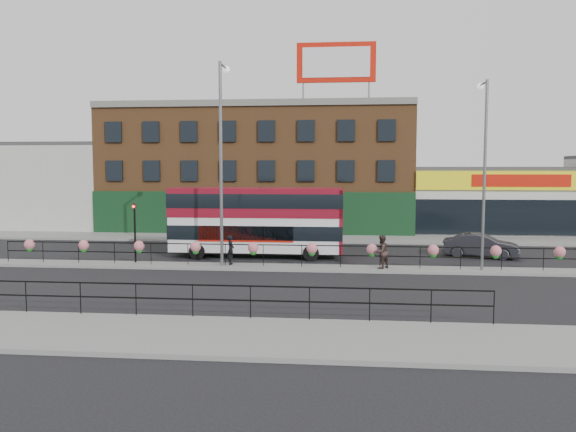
# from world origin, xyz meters

# --- Properties ---
(ground) EXTENTS (120.00, 120.00, 0.00)m
(ground) POSITION_xyz_m (0.00, 0.00, 0.00)
(ground) COLOR black
(ground) RESTS_ON ground
(south_pavement) EXTENTS (60.00, 4.00, 0.15)m
(south_pavement) POSITION_xyz_m (0.00, -12.00, 0.07)
(south_pavement) COLOR gray
(south_pavement) RESTS_ON ground
(north_pavement) EXTENTS (60.00, 4.00, 0.15)m
(north_pavement) POSITION_xyz_m (0.00, 12.00, 0.07)
(north_pavement) COLOR gray
(north_pavement) RESTS_ON ground
(median) EXTENTS (60.00, 1.60, 0.15)m
(median) POSITION_xyz_m (0.00, 0.00, 0.07)
(median) COLOR gray
(median) RESTS_ON ground
(yellow_line_inner) EXTENTS (60.00, 0.10, 0.01)m
(yellow_line_inner) POSITION_xyz_m (0.00, -9.70, 0.01)
(yellow_line_inner) COLOR gold
(yellow_line_inner) RESTS_ON ground
(yellow_line_outer) EXTENTS (60.00, 0.10, 0.01)m
(yellow_line_outer) POSITION_xyz_m (0.00, -9.88, 0.01)
(yellow_line_outer) COLOR gold
(yellow_line_outer) RESTS_ON ground
(brick_building) EXTENTS (25.00, 12.21, 10.30)m
(brick_building) POSITION_xyz_m (-4.00, 19.96, 5.13)
(brick_building) COLOR brown
(brick_building) RESTS_ON ground
(supermarket) EXTENTS (15.00, 12.25, 5.30)m
(supermarket) POSITION_xyz_m (16.00, 19.90, 2.65)
(supermarket) COLOR silver
(supermarket) RESTS_ON ground
(warehouse_west) EXTENTS (15.50, 12.00, 7.30)m
(warehouse_west) POSITION_xyz_m (-24.25, 20.00, 3.65)
(warehouse_west) COLOR #B4B4AF
(warehouse_west) RESTS_ON ground
(billboard) EXTENTS (6.00, 0.29, 4.40)m
(billboard) POSITION_xyz_m (2.50, 14.99, 13.18)
(billboard) COLOR red
(billboard) RESTS_ON brick_building
(median_railing) EXTENTS (30.04, 0.56, 1.23)m
(median_railing) POSITION_xyz_m (-0.00, 0.00, 1.05)
(median_railing) COLOR black
(median_railing) RESTS_ON median
(south_railing) EXTENTS (20.04, 0.05, 1.12)m
(south_railing) POSITION_xyz_m (-2.00, -10.10, 0.96)
(south_railing) COLOR black
(south_railing) RESTS_ON south_pavement
(double_decker_bus) EXTENTS (10.07, 2.57, 4.06)m
(double_decker_bus) POSITION_xyz_m (-1.88, 3.71, 2.50)
(double_decker_bus) COLOR silver
(double_decker_bus) RESTS_ON ground
(car) EXTENTS (3.66, 5.01, 1.40)m
(car) POSITION_xyz_m (11.14, 4.83, 0.70)
(car) COLOR #27272E
(car) RESTS_ON ground
(pedestrian_a) EXTENTS (0.57, 0.38, 1.55)m
(pedestrian_a) POSITION_xyz_m (-2.76, 0.24, 0.92)
(pedestrian_a) COLOR black
(pedestrian_a) RESTS_ON median
(pedestrian_b) EXTENTS (1.46, 1.46, 1.69)m
(pedestrian_b) POSITION_xyz_m (5.06, -0.14, 1.00)
(pedestrian_b) COLOR #392824
(pedestrian_b) RESTS_ON median
(lamp_column_west) EXTENTS (0.38, 1.84, 10.49)m
(lamp_column_west) POSITION_xyz_m (-3.15, 0.13, 6.36)
(lamp_column_west) COLOR slate
(lamp_column_west) RESTS_ON median
(lamp_column_east) EXTENTS (0.34, 1.65, 9.39)m
(lamp_column_east) POSITION_xyz_m (10.03, 0.18, 5.71)
(lamp_column_east) COLOR slate
(lamp_column_east) RESTS_ON median
(traffic_light_median) EXTENTS (0.15, 0.28, 3.65)m
(traffic_light_median) POSITION_xyz_m (-8.00, 0.39, 2.47)
(traffic_light_median) COLOR black
(traffic_light_median) RESTS_ON median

